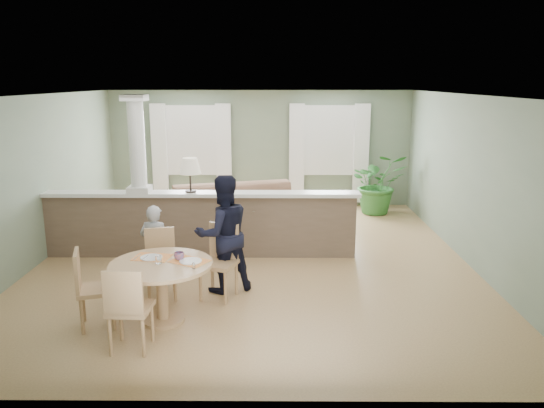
{
  "coord_description": "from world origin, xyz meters",
  "views": [
    {
      "loc": [
        0.36,
        -8.4,
        2.93
      ],
      "look_at": [
        0.31,
        -1.0,
        1.19
      ],
      "focal_mm": 35.0,
      "sensor_mm": 36.0,
      "label": 1
    }
  ],
  "objects_px": {
    "houseplant": "(378,183)",
    "dining_table": "(162,275)",
    "child_person": "(155,246)",
    "chair_near": "(128,306)",
    "chair_side": "(89,285)",
    "sofa": "(237,209)",
    "chair_far_boy": "(161,260)",
    "man_person": "(223,234)",
    "chair_far_man": "(221,257)"
  },
  "relations": [
    {
      "from": "houseplant",
      "to": "child_person",
      "type": "bearing_deg",
      "value": -132.42
    },
    {
      "from": "chair_far_man",
      "to": "child_person",
      "type": "bearing_deg",
      "value": -179.28
    },
    {
      "from": "chair_far_boy",
      "to": "chair_near",
      "type": "relative_size",
      "value": 0.96
    },
    {
      "from": "chair_near",
      "to": "child_person",
      "type": "bearing_deg",
      "value": -83.98
    },
    {
      "from": "sofa",
      "to": "chair_side",
      "type": "bearing_deg",
      "value": -125.51
    },
    {
      "from": "chair_far_boy",
      "to": "chair_far_man",
      "type": "height_order",
      "value": "chair_far_man"
    },
    {
      "from": "chair_side",
      "to": "man_person",
      "type": "relative_size",
      "value": 0.58
    },
    {
      "from": "chair_far_boy",
      "to": "chair_side",
      "type": "distance_m",
      "value": 1.17
    },
    {
      "from": "child_person",
      "to": "dining_table",
      "type": "bearing_deg",
      "value": 116.05
    },
    {
      "from": "dining_table",
      "to": "chair_near",
      "type": "xyz_separation_m",
      "value": [
        -0.21,
        -0.78,
        -0.06
      ]
    },
    {
      "from": "sofa",
      "to": "chair_near",
      "type": "xyz_separation_m",
      "value": [
        -0.85,
        -4.76,
        0.09
      ]
    },
    {
      "from": "sofa",
      "to": "chair_near",
      "type": "relative_size",
      "value": 3.15
    },
    {
      "from": "houseplant",
      "to": "chair_far_man",
      "type": "distance_m",
      "value": 5.6
    },
    {
      "from": "houseplant",
      "to": "man_person",
      "type": "bearing_deg",
      "value": -123.77
    },
    {
      "from": "chair_far_man",
      "to": "chair_side",
      "type": "distance_m",
      "value": 1.77
    },
    {
      "from": "child_person",
      "to": "sofa",
      "type": "bearing_deg",
      "value": -99.11
    },
    {
      "from": "sofa",
      "to": "chair_far_man",
      "type": "height_order",
      "value": "chair_far_man"
    },
    {
      "from": "chair_near",
      "to": "dining_table",
      "type": "bearing_deg",
      "value": -102.87
    },
    {
      "from": "dining_table",
      "to": "chair_side",
      "type": "xyz_separation_m",
      "value": [
        -0.84,
        -0.16,
        -0.07
      ]
    },
    {
      "from": "houseplant",
      "to": "chair_near",
      "type": "distance_m",
      "value": 7.39
    },
    {
      "from": "chair_far_man",
      "to": "chair_near",
      "type": "distance_m",
      "value": 1.8
    },
    {
      "from": "chair_near",
      "to": "chair_far_man",
      "type": "bearing_deg",
      "value": -115.67
    },
    {
      "from": "sofa",
      "to": "chair_far_boy",
      "type": "relative_size",
      "value": 3.3
    },
    {
      "from": "sofa",
      "to": "houseplant",
      "type": "relative_size",
      "value": 2.3
    },
    {
      "from": "chair_far_boy",
      "to": "man_person",
      "type": "relative_size",
      "value": 0.57
    },
    {
      "from": "sofa",
      "to": "dining_table",
      "type": "relative_size",
      "value": 2.48
    },
    {
      "from": "chair_side",
      "to": "man_person",
      "type": "distance_m",
      "value": 1.92
    },
    {
      "from": "chair_far_man",
      "to": "child_person",
      "type": "xyz_separation_m",
      "value": [
        -0.97,
        0.32,
        0.05
      ]
    },
    {
      "from": "sofa",
      "to": "dining_table",
      "type": "xyz_separation_m",
      "value": [
        -0.64,
        -3.99,
        0.15
      ]
    },
    {
      "from": "houseplant",
      "to": "dining_table",
      "type": "distance_m",
      "value": 6.62
    },
    {
      "from": "chair_far_man",
      "to": "man_person",
      "type": "distance_m",
      "value": 0.34
    },
    {
      "from": "chair_far_boy",
      "to": "chair_far_man",
      "type": "xyz_separation_m",
      "value": [
        0.83,
        0.01,
        0.03
      ]
    },
    {
      "from": "child_person",
      "to": "chair_near",
      "type": "bearing_deg",
      "value": 103.23
    },
    {
      "from": "houseplant",
      "to": "chair_far_man",
      "type": "xyz_separation_m",
      "value": [
        -3.04,
        -4.7,
        -0.12
      ]
    },
    {
      "from": "sofa",
      "to": "child_person",
      "type": "height_order",
      "value": "child_person"
    },
    {
      "from": "sofa",
      "to": "dining_table",
      "type": "distance_m",
      "value": 4.04
    },
    {
      "from": "chair_far_man",
      "to": "child_person",
      "type": "height_order",
      "value": "child_person"
    },
    {
      "from": "chair_far_boy",
      "to": "dining_table",
      "type": "bearing_deg",
      "value": -89.63
    },
    {
      "from": "dining_table",
      "to": "chair_far_boy",
      "type": "xyz_separation_m",
      "value": [
        -0.19,
        0.8,
        -0.08
      ]
    },
    {
      "from": "chair_near",
      "to": "chair_side",
      "type": "distance_m",
      "value": 0.88
    },
    {
      "from": "chair_near",
      "to": "sofa",
      "type": "bearing_deg",
      "value": -97.69
    },
    {
      "from": "chair_far_boy",
      "to": "chair_near",
      "type": "height_order",
      "value": "chair_near"
    },
    {
      "from": "sofa",
      "to": "chair_far_man",
      "type": "distance_m",
      "value": 3.18
    },
    {
      "from": "chair_far_boy",
      "to": "sofa",
      "type": "bearing_deg",
      "value": 62.41
    },
    {
      "from": "sofa",
      "to": "child_person",
      "type": "bearing_deg",
      "value": -124.66
    },
    {
      "from": "man_person",
      "to": "houseplant",
      "type": "bearing_deg",
      "value": -147.73
    },
    {
      "from": "houseplant",
      "to": "chair_side",
      "type": "bearing_deg",
      "value": -128.47
    },
    {
      "from": "chair_side",
      "to": "houseplant",
      "type": "bearing_deg",
      "value": -55.06
    },
    {
      "from": "houseplant",
      "to": "chair_side",
      "type": "relative_size",
      "value": 1.4
    },
    {
      "from": "sofa",
      "to": "man_person",
      "type": "bearing_deg",
      "value": -105.54
    }
  ]
}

